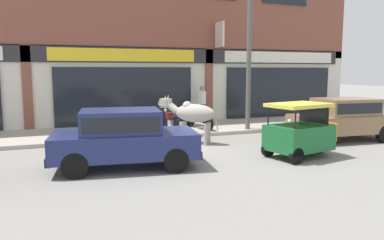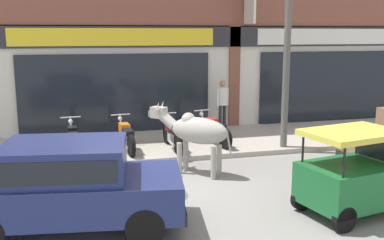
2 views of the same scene
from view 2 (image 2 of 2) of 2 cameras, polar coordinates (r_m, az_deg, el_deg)
The scene contains 11 objects.
ground_plane at distance 8.99m, azimuth -5.80°, elevation -9.69°, with size 90.00×90.00×0.00m, color gray.
sidewalk at distance 12.66m, azimuth -8.61°, elevation -3.33°, with size 19.00×3.38×0.13m, color #A8A093.
cow at distance 10.08m, azimuth 0.43°, elevation -1.39°, with size 1.68×1.67×1.61m.
car_2 at distance 7.54m, azimuth -15.25°, elevation -7.56°, with size 3.77×2.11×1.46m.
auto_rickshaw at distance 8.47m, azimuth 20.02°, elevation -6.90°, with size 2.11×1.47×1.52m.
motorcycle_0 at distance 11.74m, azimuth -14.89°, elevation -2.44°, with size 0.52×1.81×0.88m.
motorcycle_1 at distance 11.85m, azimuth -8.42°, elevation -2.05°, with size 0.52×1.81×0.88m.
motorcycle_2 at distance 11.94m, azimuth -2.54°, elevation -1.85°, with size 0.52×1.81×0.88m.
motorcycle_3 at distance 12.45m, azimuth 2.68°, elevation -1.32°, with size 0.65×1.78×0.88m.
pedestrian at distance 14.09m, azimuth 3.89°, elevation 2.58°, with size 0.46×0.32×1.60m.
utility_pole at distance 12.11m, azimuth 12.01°, elevation 9.41°, with size 0.18×0.18×5.51m, color #595651.
Camera 2 is at (-1.28, -8.31, 3.16)m, focal length 42.00 mm.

